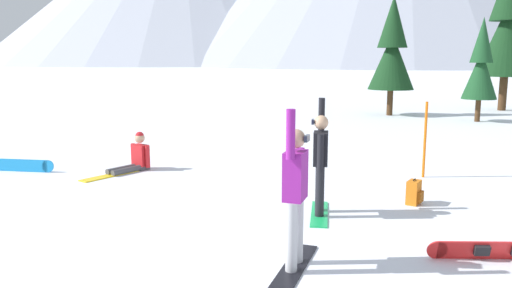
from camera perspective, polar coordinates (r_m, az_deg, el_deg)
name	(u,v)px	position (r m, az deg, el deg)	size (l,w,h in m)	color
ground_plane	(126,246)	(7.80, -14.08, -10.80)	(800.00, 800.00, 0.00)	white
snowboarder_foreground	(295,194)	(6.54, 4.32, -5.45)	(0.43, 1.61, 2.07)	black
snowboarder_midground	(320,161)	(8.83, 7.09, -1.86)	(0.66, 1.49, 1.99)	#19B259
snowboarder_background	(134,158)	(12.63, -13.22, -1.49)	(0.84, 1.80, 0.92)	#4C4C51
loose_snowboard_far_spare	(499,250)	(7.74, 25.19, -10.54)	(1.81, 0.82, 0.27)	red
loose_snowboard_near_right	(19,165)	(13.50, -24.64, -2.12)	(1.77, 0.52, 0.29)	#1E8CD8
backpack_orange	(414,193)	(9.98, 17.00, -5.14)	(0.30, 0.35, 0.47)	orange
trail_marker_pole	(425,140)	(12.13, 18.08, 0.44)	(0.06, 0.06, 1.70)	orange
pine_tree_young	(508,25)	(29.01, 25.98, 11.71)	(2.77, 2.77, 7.78)	#472D19
pine_tree_tall	(481,65)	(23.44, 23.49, 7.94)	(1.41, 1.41, 4.28)	#472D19
pine_tree_short	(392,51)	(24.71, 14.73, 9.90)	(2.07, 2.07, 5.41)	#472D19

